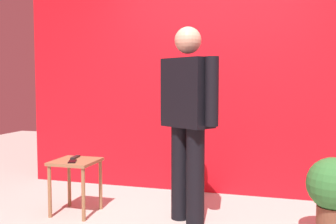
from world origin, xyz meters
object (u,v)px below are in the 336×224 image
(tv_remote, at_px, (75,157))
(side_table, at_px, (76,170))
(potted_plant, at_px, (333,191))
(standing_person, at_px, (188,114))
(cell_phone, at_px, (72,161))

(tv_remote, bearing_deg, side_table, -68.47)
(tv_remote, height_order, potted_plant, potted_plant)
(standing_person, bearing_deg, tv_remote, -180.00)
(side_table, height_order, potted_plant, potted_plant)
(tv_remote, bearing_deg, potted_plant, -10.13)
(standing_person, distance_m, cell_phone, 1.21)
(standing_person, height_order, tv_remote, standing_person)
(cell_phone, relative_size, tv_remote, 0.85)
(side_table, height_order, cell_phone, cell_phone)
(standing_person, height_order, side_table, standing_person)
(potted_plant, bearing_deg, cell_phone, -177.50)
(side_table, relative_size, cell_phone, 3.73)
(cell_phone, height_order, potted_plant, potted_plant)
(standing_person, xyz_separation_m, tv_remote, (-1.17, -0.00, -0.47))
(standing_person, relative_size, potted_plant, 2.63)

